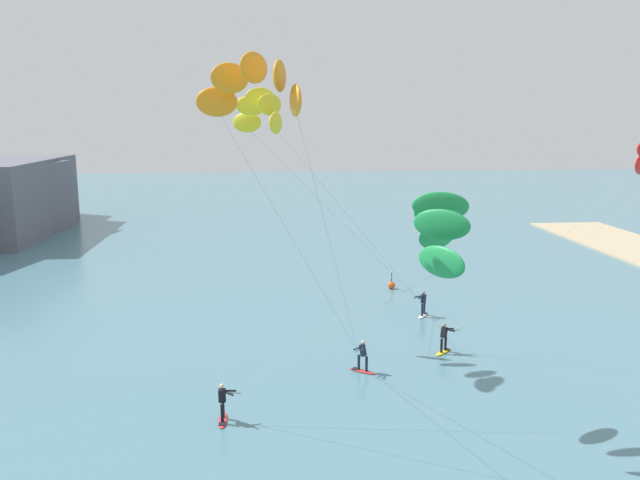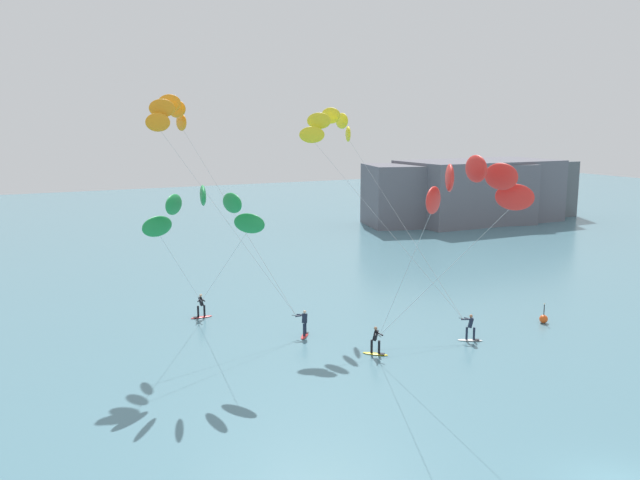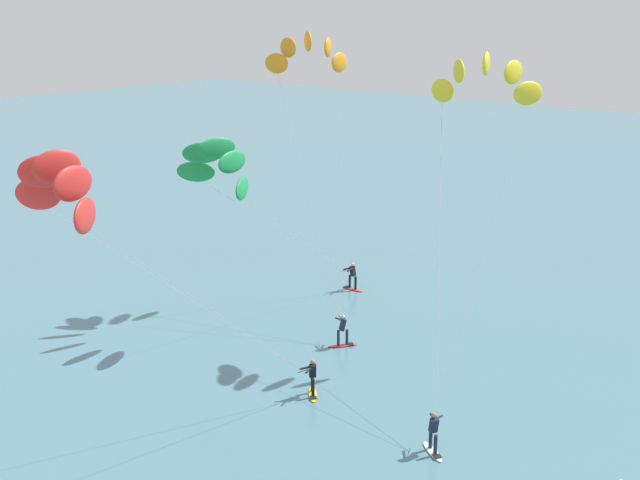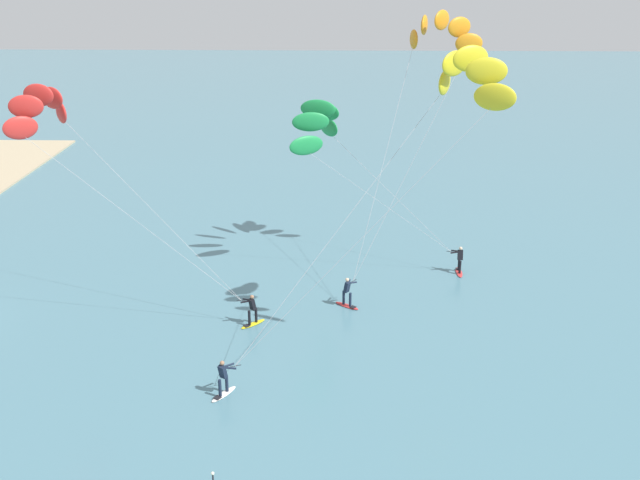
{
  "view_description": "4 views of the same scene",
  "coord_description": "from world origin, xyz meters",
  "px_view_note": "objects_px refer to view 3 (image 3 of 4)",
  "views": [
    {
      "loc": [
        -32.55,
        26.13,
        12.62
      ],
      "look_at": [
        0.44,
        23.05,
        6.21
      ],
      "focal_mm": 35.26,
      "sensor_mm": 36.0,
      "label": 1
    },
    {
      "loc": [
        -19.69,
        -14.56,
        13.24
      ],
      "look_at": [
        -1.54,
        21.72,
        5.95
      ],
      "focal_mm": 36.84,
      "sensor_mm": 36.0,
      "label": 2
    },
    {
      "loc": [
        19.64,
        -7.0,
        16.24
      ],
      "look_at": [
        -1.6,
        17.95,
        6.49
      ],
      "focal_mm": 44.26,
      "sensor_mm": 36.0,
      "label": 3
    },
    {
      "loc": [
        32.61,
        20.64,
        17.59
      ],
      "look_at": [
        -2.43,
        19.75,
        4.01
      ],
      "focal_mm": 40.95,
      "sensor_mm": 36.0,
      "label": 4
    }
  ],
  "objects_px": {
    "kitesurfer_nearshore": "(483,91)",
    "kitesurfer_mid_water": "(310,64)",
    "kitesurfer_downwind": "(223,169)",
    "kitesurfer_far_out": "(74,198)"
  },
  "relations": [
    {
      "from": "kitesurfer_mid_water",
      "to": "kitesurfer_downwind",
      "type": "distance_m",
      "value": 8.01
    },
    {
      "from": "kitesurfer_mid_water",
      "to": "kitesurfer_downwind",
      "type": "bearing_deg",
      "value": -92.99
    },
    {
      "from": "kitesurfer_nearshore",
      "to": "kitesurfer_mid_water",
      "type": "distance_m",
      "value": 10.97
    },
    {
      "from": "kitesurfer_nearshore",
      "to": "kitesurfer_downwind",
      "type": "height_order",
      "value": "kitesurfer_nearshore"
    },
    {
      "from": "kitesurfer_nearshore",
      "to": "kitesurfer_far_out",
      "type": "bearing_deg",
      "value": -101.7
    },
    {
      "from": "kitesurfer_nearshore",
      "to": "kitesurfer_far_out",
      "type": "xyz_separation_m",
      "value": [
        -3.95,
        -19.09,
        -2.17
      ]
    },
    {
      "from": "kitesurfer_far_out",
      "to": "kitesurfer_downwind",
      "type": "bearing_deg",
      "value": 119.09
    },
    {
      "from": "kitesurfer_downwind",
      "to": "kitesurfer_nearshore",
      "type": "bearing_deg",
      "value": 27.82
    },
    {
      "from": "kitesurfer_nearshore",
      "to": "kitesurfer_downwind",
      "type": "bearing_deg",
      "value": -152.18
    },
    {
      "from": "kitesurfer_mid_water",
      "to": "kitesurfer_downwind",
      "type": "xyz_separation_m",
      "value": [
        -0.33,
        -6.35,
        -4.88
      ]
    }
  ]
}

